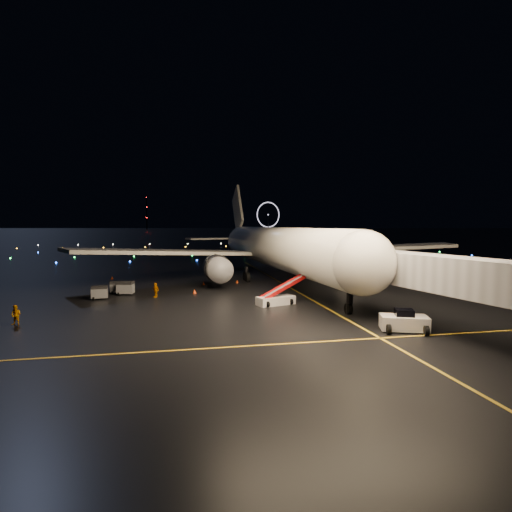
% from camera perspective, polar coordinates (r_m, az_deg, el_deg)
% --- Properties ---
extents(ground, '(2000.00, 2000.00, 0.00)m').
position_cam_1_polar(ground, '(338.96, -10.51, 2.91)').
color(ground, black).
rests_on(ground, ground).
extents(lane_centre, '(0.25, 80.00, 0.02)m').
position_cam_1_polar(lane_centre, '(56.83, 5.20, -4.70)').
color(lane_centre, gold).
rests_on(lane_centre, ground).
extents(lane_cross, '(60.00, 0.25, 0.02)m').
position_cam_1_polar(lane_cross, '(30.24, -13.17, -13.09)').
color(lane_cross, gold).
rests_on(lane_cross, ground).
extents(airliner, '(67.14, 64.18, 17.94)m').
position_cam_1_polar(airliner, '(66.57, 2.03, 4.41)').
color(airliner, silver).
rests_on(airliner, ground).
extents(pushback_tug, '(4.35, 3.23, 1.85)m').
position_cam_1_polar(pushback_tug, '(36.87, 20.39, -8.57)').
color(pushback_tug, silver).
rests_on(pushback_tug, ground).
extents(belt_loader, '(6.62, 3.59, 3.10)m').
position_cam_1_polar(belt_loader, '(45.45, 2.83, -5.04)').
color(belt_loader, silver).
rests_on(belt_loader, ground).
extents(crew_b, '(1.01, 0.86, 1.81)m').
position_cam_1_polar(crew_b, '(42.55, -31.08, -7.23)').
color(crew_b, orange).
rests_on(crew_b, ground).
extents(crew_c, '(1.06, 1.06, 1.81)m').
position_cam_1_polar(crew_c, '(51.70, -14.15, -4.73)').
color(crew_c, orange).
rests_on(crew_c, ground).
extents(safety_cone_0, '(0.64, 0.64, 0.55)m').
position_cam_1_polar(safety_cone_0, '(53.52, -8.77, -5.02)').
color(safety_cone_0, '#EE4510').
rests_on(safety_cone_0, ground).
extents(safety_cone_1, '(0.48, 0.48, 0.44)m').
position_cam_1_polar(safety_cone_1, '(62.35, -2.70, -3.67)').
color(safety_cone_1, '#EE4510').
rests_on(safety_cone_1, ground).
extents(safety_cone_2, '(0.48, 0.48, 0.45)m').
position_cam_1_polar(safety_cone_2, '(60.90, -7.48, -3.89)').
color(safety_cone_2, '#EE4510').
rests_on(safety_cone_2, ground).
extents(safety_cone_3, '(0.59, 0.59, 0.55)m').
position_cam_1_polar(safety_cone_3, '(70.41, -19.89, -2.95)').
color(safety_cone_3, '#EE4510').
rests_on(safety_cone_3, ground).
extents(ferris_wheel, '(49.33, 16.80, 52.00)m').
position_cam_1_polar(ferris_wheel, '(778.66, 1.76, 5.77)').
color(ferris_wheel, black).
rests_on(ferris_wheel, ground).
extents(radio_mast, '(1.80, 1.80, 64.00)m').
position_cam_1_polar(radio_mast, '(781.17, -15.36, 6.04)').
color(radio_mast, black).
rests_on(radio_mast, ground).
extents(taxiway_lights, '(164.00, 92.00, 0.36)m').
position_cam_1_polar(taxiway_lights, '(145.14, -9.62, 0.94)').
color(taxiway_lights, black).
rests_on(taxiway_lights, ground).
extents(baggage_cart_0, '(2.00, 1.58, 1.52)m').
position_cam_1_polar(baggage_cart_0, '(56.40, -19.30, -4.23)').
color(baggage_cart_0, gray).
rests_on(baggage_cart_0, ground).
extents(baggage_cart_1, '(2.22, 1.74, 1.70)m').
position_cam_1_polar(baggage_cart_1, '(54.57, -18.15, -4.40)').
color(baggage_cart_1, gray).
rests_on(baggage_cart_1, ground).
extents(baggage_cart_2, '(2.01, 1.52, 1.60)m').
position_cam_1_polar(baggage_cart_2, '(52.47, -21.44, -4.89)').
color(baggage_cart_2, gray).
rests_on(baggage_cart_2, ground).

